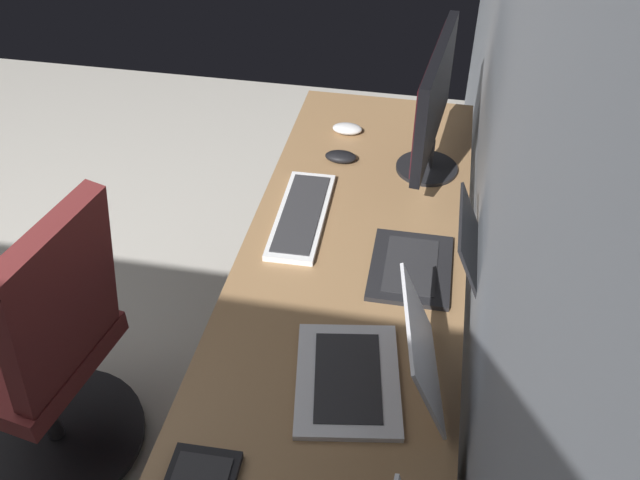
{
  "coord_description": "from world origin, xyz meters",
  "views": [
    {
      "loc": [
        1.2,
        1.98,
        1.98
      ],
      "look_at": [
        -0.01,
        1.74,
        0.95
      ],
      "focal_mm": 38.32,
      "sensor_mm": 36.0,
      "label": 1
    }
  ],
  "objects_px": {
    "keyboard_main": "(302,215)",
    "laptop_leftmost": "(377,367)",
    "monitor_primary": "(434,102)",
    "mouse_spare": "(341,157)",
    "mouse_main": "(347,129)",
    "laptop_center": "(435,259)",
    "office_chair": "(44,361)"
  },
  "relations": [
    {
      "from": "monitor_primary",
      "to": "keyboard_main",
      "type": "xyz_separation_m",
      "value": [
        0.33,
        -0.34,
        -0.24
      ]
    },
    {
      "from": "monitor_primary",
      "to": "keyboard_main",
      "type": "height_order",
      "value": "monitor_primary"
    },
    {
      "from": "laptop_center",
      "to": "keyboard_main",
      "type": "relative_size",
      "value": 0.72
    },
    {
      "from": "keyboard_main",
      "to": "laptop_leftmost",
      "type": "bearing_deg",
      "value": 27.56
    },
    {
      "from": "monitor_primary",
      "to": "laptop_leftmost",
      "type": "distance_m",
      "value": 0.91
    },
    {
      "from": "office_chair",
      "to": "mouse_spare",
      "type": "bearing_deg",
      "value": 136.95
    },
    {
      "from": "laptop_leftmost",
      "to": "keyboard_main",
      "type": "distance_m",
      "value": 0.64
    },
    {
      "from": "monitor_primary",
      "to": "office_chair",
      "type": "height_order",
      "value": "monitor_primary"
    },
    {
      "from": "mouse_main",
      "to": "mouse_spare",
      "type": "xyz_separation_m",
      "value": [
        0.18,
        0.01,
        0.0
      ]
    },
    {
      "from": "laptop_leftmost",
      "to": "office_chair",
      "type": "xyz_separation_m",
      "value": [
        -0.11,
        -0.96,
        -0.33
      ]
    },
    {
      "from": "laptop_leftmost",
      "to": "mouse_spare",
      "type": "xyz_separation_m",
      "value": [
        -0.89,
        -0.23,
        -0.04
      ]
    },
    {
      "from": "monitor_primary",
      "to": "keyboard_main",
      "type": "bearing_deg",
      "value": -46.48
    },
    {
      "from": "office_chair",
      "to": "laptop_leftmost",
      "type": "bearing_deg",
      "value": 83.46
    },
    {
      "from": "monitor_primary",
      "to": "laptop_center",
      "type": "bearing_deg",
      "value": 6.31
    },
    {
      "from": "mouse_spare",
      "to": "office_chair",
      "type": "xyz_separation_m",
      "value": [
        0.78,
        -0.73,
        -0.29
      ]
    },
    {
      "from": "laptop_center",
      "to": "keyboard_main",
      "type": "bearing_deg",
      "value": -112.85
    },
    {
      "from": "monitor_primary",
      "to": "mouse_main",
      "type": "relative_size",
      "value": 5.33
    },
    {
      "from": "mouse_main",
      "to": "laptop_leftmost",
      "type": "bearing_deg",
      "value": 12.61
    },
    {
      "from": "office_chair",
      "to": "monitor_primary",
      "type": "bearing_deg",
      "value": 127.79
    },
    {
      "from": "mouse_spare",
      "to": "mouse_main",
      "type": "bearing_deg",
      "value": -177.55
    },
    {
      "from": "monitor_primary",
      "to": "keyboard_main",
      "type": "distance_m",
      "value": 0.53
    },
    {
      "from": "monitor_primary",
      "to": "laptop_leftmost",
      "type": "relative_size",
      "value": 1.49
    },
    {
      "from": "monitor_primary",
      "to": "office_chair",
      "type": "xyz_separation_m",
      "value": [
        0.78,
        -1.01,
        -0.52
      ]
    },
    {
      "from": "keyboard_main",
      "to": "mouse_spare",
      "type": "height_order",
      "value": "mouse_spare"
    },
    {
      "from": "keyboard_main",
      "to": "mouse_spare",
      "type": "relative_size",
      "value": 4.07
    },
    {
      "from": "laptop_leftmost",
      "to": "mouse_main",
      "type": "relative_size",
      "value": 3.58
    },
    {
      "from": "mouse_spare",
      "to": "keyboard_main",
      "type": "bearing_deg",
      "value": -11.03
    },
    {
      "from": "monitor_primary",
      "to": "laptop_leftmost",
      "type": "height_order",
      "value": "monitor_primary"
    },
    {
      "from": "mouse_main",
      "to": "keyboard_main",
      "type": "bearing_deg",
      "value": -6.25
    },
    {
      "from": "monitor_primary",
      "to": "laptop_center",
      "type": "height_order",
      "value": "monitor_primary"
    },
    {
      "from": "laptop_leftmost",
      "to": "office_chair",
      "type": "bearing_deg",
      "value": -96.54
    },
    {
      "from": "laptop_center",
      "to": "mouse_spare",
      "type": "height_order",
      "value": "laptop_center"
    }
  ]
}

